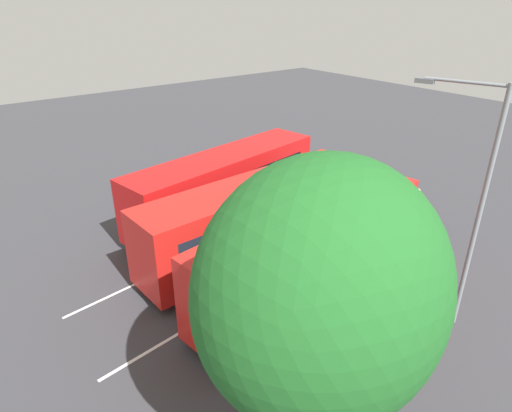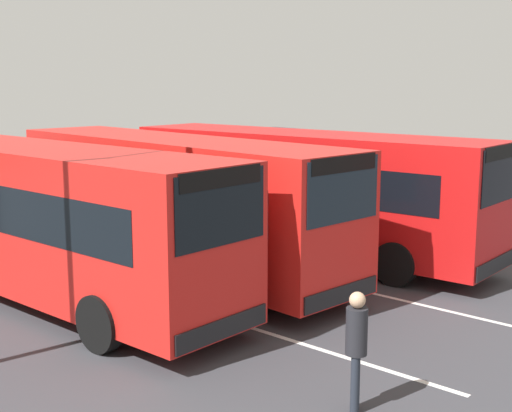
% 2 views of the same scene
% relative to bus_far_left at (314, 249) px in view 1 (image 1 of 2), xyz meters
% --- Properties ---
extents(ground_plane, '(78.97, 78.97, 0.00)m').
position_rel_bus_far_left_xyz_m(ground_plane, '(0.39, 3.47, -1.87)').
color(ground_plane, '#38383D').
extents(bus_far_left, '(11.02, 3.83, 3.39)m').
position_rel_bus_far_left_xyz_m(bus_far_left, '(0.00, 0.00, 0.00)').
color(bus_far_left, red).
rests_on(bus_far_left, ground).
extents(bus_center_left, '(10.91, 2.97, 3.39)m').
position_rel_bus_far_left_xyz_m(bus_center_left, '(-0.01, 3.46, 0.00)').
color(bus_center_left, red).
rests_on(bus_center_left, ground).
extents(bus_center_right, '(11.04, 4.16, 3.39)m').
position_rel_bus_far_left_xyz_m(bus_center_right, '(0.88, 7.19, 0.00)').
color(bus_center_right, red).
rests_on(bus_center_right, ground).
extents(pedestrian, '(0.45, 0.45, 1.83)m').
position_rel_bus_far_left_xyz_m(pedestrian, '(8.07, 1.01, -0.78)').
color(pedestrian, '#232833').
rests_on(pedestrian, ground).
extents(street_lamp, '(0.90, 2.58, 8.19)m').
position_rel_bus_far_left_xyz_m(street_lamp, '(2.61, -4.08, 2.84)').
color(street_lamp, gray).
rests_on(street_lamp, ground).
extents(depot_tree, '(5.33, 4.80, 7.83)m').
position_rel_bus_far_left_xyz_m(depot_tree, '(-4.86, -4.86, 3.15)').
color(depot_tree, '#4C3823').
rests_on(depot_tree, ground).
extents(lane_stripe_outer_left, '(17.07, 2.17, 0.01)m').
position_rel_bus_far_left_xyz_m(lane_stripe_outer_left, '(0.39, 1.69, -1.87)').
color(lane_stripe_outer_left, silver).
rests_on(lane_stripe_outer_left, ground).
extents(lane_stripe_inner_left, '(17.07, 2.17, 0.01)m').
position_rel_bus_far_left_xyz_m(lane_stripe_inner_left, '(0.39, 5.25, -1.87)').
color(lane_stripe_inner_left, silver).
rests_on(lane_stripe_inner_left, ground).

